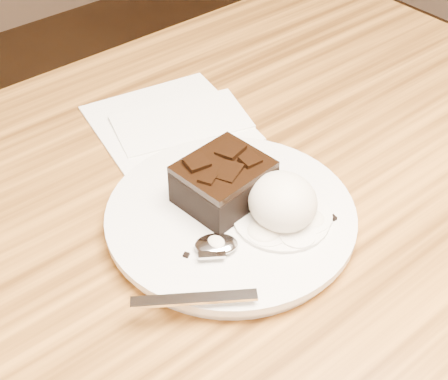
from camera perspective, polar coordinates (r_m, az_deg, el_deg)
plate at (r=0.63m, az=0.58°, el=-2.55°), size 0.24×0.24×0.02m
brownie at (r=0.62m, az=-0.04°, el=0.47°), size 0.09×0.08×0.04m
ice_cream_scoop at (r=0.60m, az=5.10°, el=-1.01°), size 0.06×0.07×0.05m
melt_puddle at (r=0.62m, az=4.99°, el=-2.43°), size 0.09×0.09×0.00m
spoon at (r=0.58m, az=-0.67°, el=-4.86°), size 0.14×0.11×0.01m
napkin at (r=0.77m, az=-4.76°, el=5.86°), size 0.19×0.19×0.01m
crumb_a at (r=0.62m, az=7.31°, el=-1.79°), size 0.01×0.01×0.00m
crumb_b at (r=0.58m, az=-3.29°, el=-5.65°), size 0.01×0.01×0.00m
crumb_c at (r=0.62m, az=9.46°, el=-2.39°), size 0.00×0.01×0.00m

